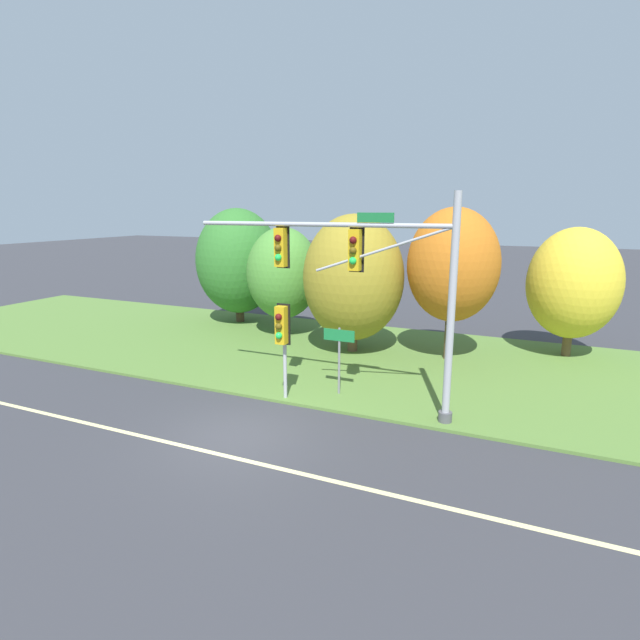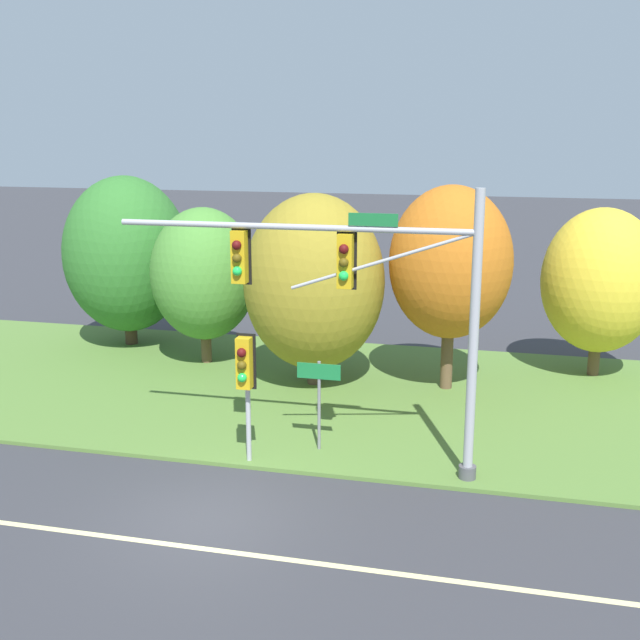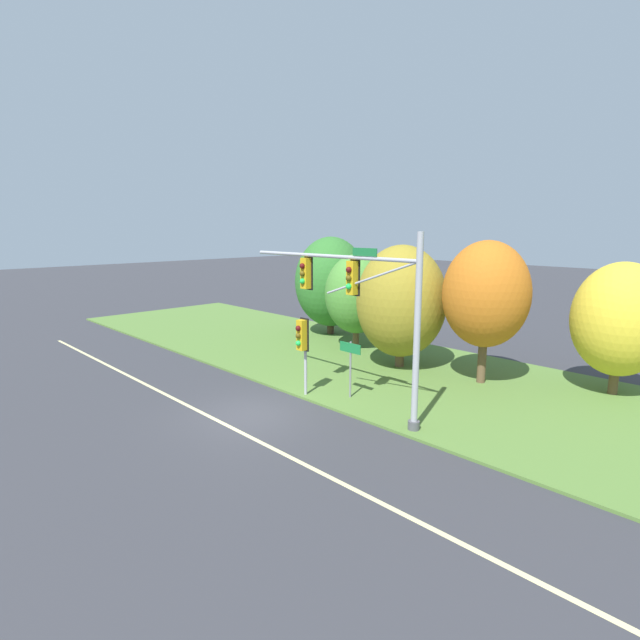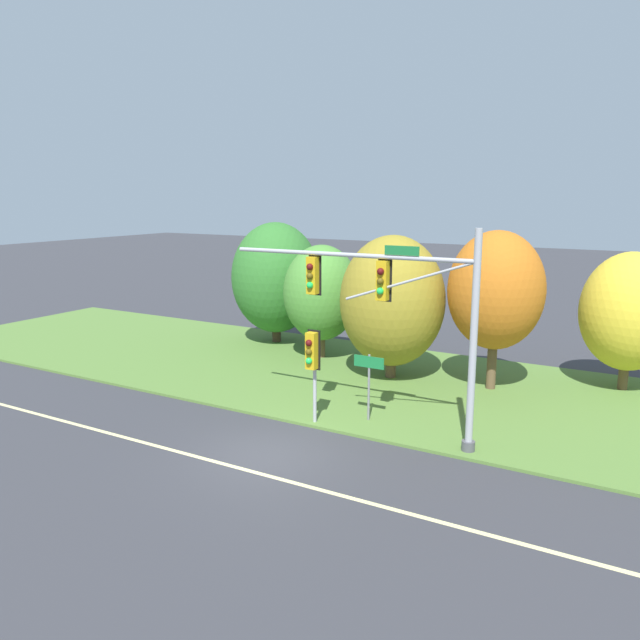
# 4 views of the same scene
# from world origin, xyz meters

# --- Properties ---
(ground_plane) EXTENTS (160.00, 160.00, 0.00)m
(ground_plane) POSITION_xyz_m (0.00, 0.00, 0.00)
(ground_plane) COLOR #333338
(lane_stripe) EXTENTS (36.00, 0.16, 0.01)m
(lane_stripe) POSITION_xyz_m (0.00, -1.20, 0.00)
(lane_stripe) COLOR beige
(lane_stripe) RESTS_ON ground
(grass_verge) EXTENTS (48.00, 11.50, 0.10)m
(grass_verge) POSITION_xyz_m (0.00, 8.25, 0.05)
(grass_verge) COLOR #517533
(grass_verge) RESTS_ON ground
(traffic_signal_mast) EXTENTS (8.49, 0.49, 6.60)m
(traffic_signal_mast) POSITION_xyz_m (2.84, 3.03, 4.35)
(traffic_signal_mast) COLOR #9EA0A5
(traffic_signal_mast) RESTS_ON grass_verge
(pedestrian_signal_near_kerb) EXTENTS (0.46, 0.55, 3.18)m
(pedestrian_signal_near_kerb) POSITION_xyz_m (0.04, 2.65, 2.41)
(pedestrian_signal_near_kerb) COLOR #9EA0A5
(pedestrian_signal_near_kerb) RESTS_ON grass_verge
(route_sign_post) EXTENTS (1.09, 0.08, 2.28)m
(route_sign_post) POSITION_xyz_m (1.52, 3.88, 1.66)
(route_sign_post) COLOR slate
(route_sign_post) RESTS_ON grass_verge
(tree_nearest_road) EXTENTS (4.51, 4.51, 6.16)m
(tree_nearest_road) POSITION_xyz_m (-7.60, 11.90, 3.43)
(tree_nearest_road) COLOR #423021
(tree_nearest_road) RESTS_ON grass_verge
(tree_left_of_mast) EXTENTS (3.55, 3.55, 5.27)m
(tree_left_of_mast) POSITION_xyz_m (-4.02, 10.36, 3.14)
(tree_left_of_mast) COLOR brown
(tree_left_of_mast) RESTS_ON grass_verge
(tree_behind_signpost) EXTENTS (4.31, 4.31, 5.93)m
(tree_behind_signpost) POSITION_xyz_m (0.13, 8.96, 3.32)
(tree_behind_signpost) COLOR brown
(tree_behind_signpost) RESTS_ON grass_verge
(tree_mid_verge) EXTENTS (3.67, 3.67, 6.21)m
(tree_mid_verge) POSITION_xyz_m (4.18, 9.49, 4.00)
(tree_mid_verge) COLOR brown
(tree_mid_verge) RESTS_ON grass_verge
(tree_tall_centre) EXTENTS (3.68, 3.68, 5.41)m
(tree_tall_centre) POSITION_xyz_m (8.71, 11.96, 3.20)
(tree_tall_centre) COLOR brown
(tree_tall_centre) RESTS_ON grass_verge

